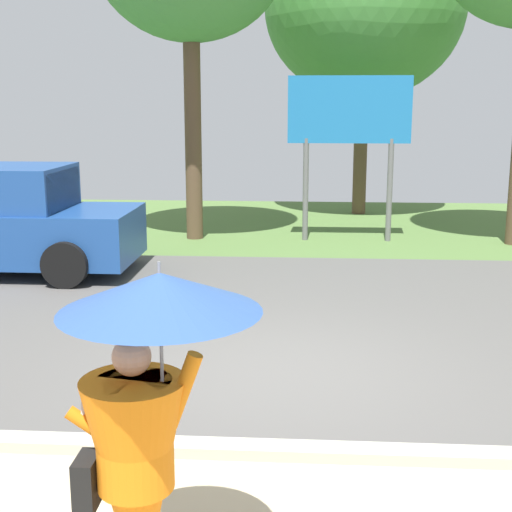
% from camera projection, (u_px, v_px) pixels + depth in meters
% --- Properties ---
extents(ground_plane, '(40.00, 22.00, 0.20)m').
position_uv_depth(ground_plane, '(287.00, 303.00, 10.98)').
color(ground_plane, '#565451').
extents(monk_pedestrian, '(1.13, 1.12, 2.13)m').
position_uv_depth(monk_pedestrian, '(143.00, 430.00, 4.05)').
color(monk_pedestrian, orange).
rests_on(monk_pedestrian, ground_plane).
extents(roadside_billboard, '(2.60, 0.12, 3.50)m').
position_uv_depth(roadside_billboard, '(349.00, 122.00, 15.15)').
color(roadside_billboard, slate).
rests_on(roadside_billboard, ground_plane).
extents(tree_right_mid, '(5.13, 5.13, 7.67)m').
position_uv_depth(tree_right_mid, '(365.00, 7.00, 18.34)').
color(tree_right_mid, brown).
rests_on(tree_right_mid, ground_plane).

